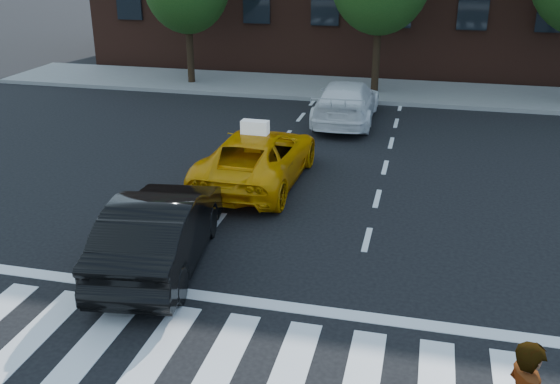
# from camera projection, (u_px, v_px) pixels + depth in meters

# --- Properties ---
(ground) EXTENTS (120.00, 120.00, 0.00)m
(ground) POSITION_uv_depth(u_px,v_px,m) (222.00, 361.00, 8.95)
(ground) COLOR black
(ground) RESTS_ON ground
(crosswalk) EXTENTS (13.00, 2.40, 0.01)m
(crosswalk) POSITION_uv_depth(u_px,v_px,m) (222.00, 361.00, 8.94)
(crosswalk) COLOR silver
(crosswalk) RESTS_ON ground
(stop_line) EXTENTS (12.00, 0.30, 0.01)m
(stop_line) POSITION_uv_depth(u_px,v_px,m) (253.00, 302.00, 10.38)
(stop_line) COLOR silver
(stop_line) RESTS_ON ground
(sidewalk_far) EXTENTS (30.00, 4.00, 0.15)m
(sidewalk_far) POSITION_uv_depth(u_px,v_px,m) (363.00, 90.00, 24.67)
(sidewalk_far) COLOR slate
(sidewalk_far) RESTS_ON ground
(taxi) EXTENTS (2.28, 4.76, 1.31)m
(taxi) POSITION_uv_depth(u_px,v_px,m) (258.00, 157.00, 15.31)
(taxi) COLOR orange
(taxi) RESTS_ON ground
(black_sedan) EXTENTS (2.07, 4.45, 1.41)m
(black_sedan) POSITION_uv_depth(u_px,v_px,m) (160.00, 230.00, 11.36)
(black_sedan) COLOR black
(black_sedan) RESTS_ON ground
(white_suv) EXTENTS (1.95, 4.67, 1.35)m
(white_suv) POSITION_uv_depth(u_px,v_px,m) (346.00, 102.00, 20.42)
(white_suv) COLOR white
(white_suv) RESTS_ON ground
(taxi_sign) EXTENTS (0.66, 0.30, 0.32)m
(taxi_sign) POSITION_uv_depth(u_px,v_px,m) (255.00, 127.00, 14.82)
(taxi_sign) COLOR white
(taxi_sign) RESTS_ON taxi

